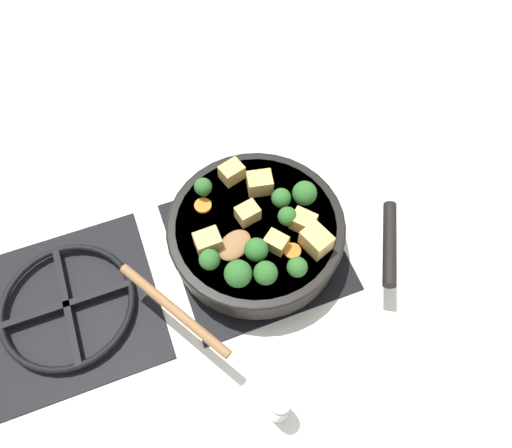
{
  "coord_description": "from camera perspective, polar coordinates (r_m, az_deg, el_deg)",
  "views": [
    {
      "loc": [
        -0.41,
        0.16,
        0.86
      ],
      "look_at": [
        0.0,
        0.0,
        0.09
      ],
      "focal_mm": 35.0,
      "sensor_mm": 36.0,
      "label": 1
    }
  ],
  "objects": [
    {
      "name": "ground_plane",
      "position": [
        0.97,
        0.0,
        -2.55
      ],
      "size": [
        2.4,
        2.4,
        0.0
      ],
      "primitive_type": "plane",
      "color": "silver"
    },
    {
      "name": "front_burner_grate",
      "position": [
        0.96,
        0.0,
        -2.22
      ],
      "size": [
        0.31,
        0.31,
        0.03
      ],
      "color": "black",
      "rests_on": "ground_plane"
    },
    {
      "name": "rear_burner_grate",
      "position": [
        0.97,
        -20.63,
        -8.81
      ],
      "size": [
        0.31,
        0.31,
        0.03
      ],
      "color": "black",
      "rests_on": "ground_plane"
    },
    {
      "name": "skillet_pan",
      "position": [
        0.91,
        0.12,
        -0.85
      ],
      "size": [
        0.35,
        0.42,
        0.06
      ],
      "color": "black",
      "rests_on": "front_burner_grate"
    },
    {
      "name": "wooden_spoon",
      "position": [
        0.84,
        -6.29,
        -6.44
      ],
      "size": [
        0.22,
        0.24,
        0.02
      ],
      "color": "olive",
      "rests_on": "skillet_pan"
    },
    {
      "name": "tofu_cube_center_large",
      "position": [
        0.92,
        0.44,
        4.69
      ],
      "size": [
        0.04,
        0.05,
        0.04
      ],
      "primitive_type": "cube",
      "rotation": [
        0.0,
        0.0,
        4.51
      ],
      "color": "tan",
      "rests_on": "skillet_pan"
    },
    {
      "name": "tofu_cube_near_handle",
      "position": [
        0.86,
        2.32,
        -2.12
      ],
      "size": [
        0.05,
        0.05,
        0.03
      ],
      "primitive_type": "cube",
      "rotation": [
        0.0,
        0.0,
        3.8
      ],
      "color": "tan",
      "rests_on": "skillet_pan"
    },
    {
      "name": "tofu_cube_east_chunk",
      "position": [
        0.88,
        -0.96,
        1.22
      ],
      "size": [
        0.04,
        0.04,
        0.03
      ],
      "primitive_type": "cube",
      "rotation": [
        0.0,
        0.0,
        4.92
      ],
      "color": "tan",
      "rests_on": "skillet_pan"
    },
    {
      "name": "tofu_cube_west_chunk",
      "position": [
        0.86,
        6.9,
        -1.9
      ],
      "size": [
        0.06,
        0.05,
        0.04
      ],
      "primitive_type": "cube",
      "rotation": [
        0.0,
        0.0,
        3.49
      ],
      "color": "tan",
      "rests_on": "skillet_pan"
    },
    {
      "name": "tofu_cube_back_piece",
      "position": [
        0.93,
        -2.79,
        5.92
      ],
      "size": [
        0.04,
        0.05,
        0.03
      ],
      "primitive_type": "cube",
      "rotation": [
        0.0,
        0.0,
        1.86
      ],
      "color": "tan",
      "rests_on": "skillet_pan"
    },
    {
      "name": "tofu_cube_front_piece",
      "position": [
        0.88,
        5.43,
        0.27
      ],
      "size": [
        0.05,
        0.05,
        0.03
      ],
      "primitive_type": "cube",
      "rotation": [
        0.0,
        0.0,
        3.86
      ],
      "color": "tan",
      "rests_on": "skillet_pan"
    },
    {
      "name": "tofu_cube_mid_small",
      "position": [
        0.86,
        -5.52,
        -2.04
      ],
      "size": [
        0.04,
        0.04,
        0.03
      ],
      "primitive_type": "cube",
      "rotation": [
        0.0,
        0.0,
        1.6
      ],
      "color": "tan",
      "rests_on": "skillet_pan"
    },
    {
      "name": "broccoli_floret_near_spoon",
      "position": [
        0.83,
        4.73,
        -4.96
      ],
      "size": [
        0.04,
        0.04,
        0.04
      ],
      "color": "#709956",
      "rests_on": "skillet_pan"
    },
    {
      "name": "broccoli_floret_center_top",
      "position": [
        0.82,
        -2.06,
        -5.7
      ],
      "size": [
        0.05,
        0.05,
        0.05
      ],
      "color": "#709956",
      "rests_on": "skillet_pan"
    },
    {
      "name": "broccoli_floret_east_rim",
      "position": [
        0.89,
        2.9,
        2.96
      ],
      "size": [
        0.04,
        0.04,
        0.04
      ],
      "color": "#709956",
      "rests_on": "skillet_pan"
    },
    {
      "name": "broccoli_floret_west_rim",
      "position": [
        0.83,
        -5.33,
        -4.09
      ],
      "size": [
        0.04,
        0.04,
        0.04
      ],
      "color": "#709956",
      "rests_on": "skillet_pan"
    },
    {
      "name": "broccoli_floret_north_edge",
      "position": [
        0.84,
        0.03,
        -2.98
      ],
      "size": [
        0.04,
        0.04,
        0.05
      ],
      "color": "#709956",
      "rests_on": "skillet_pan"
    },
    {
      "name": "broccoli_floret_south_cluster",
      "position": [
        0.91,
        -6.06,
        4.23
      ],
      "size": [
        0.03,
        0.03,
        0.04
      ],
      "color": "#709956",
      "rests_on": "skillet_pan"
    },
    {
      "name": "broccoli_floret_mid_floret",
      "position": [
        0.82,
        1.1,
        -5.64
      ],
      "size": [
        0.04,
        0.04,
        0.05
      ],
      "color": "#709956",
      "rests_on": "skillet_pan"
    },
    {
      "name": "broccoli_floret_small_inner",
      "position": [
        0.9,
        5.57,
        3.5
      ],
      "size": [
        0.04,
        0.04,
        0.05
      ],
      "color": "#709956",
      "rests_on": "skillet_pan"
    },
    {
      "name": "broccoli_floret_tall_stem",
      "position": [
        0.87,
        3.61,
        0.86
      ],
      "size": [
        0.03,
        0.03,
        0.04
      ],
      "color": "#709956",
      "rests_on": "skillet_pan"
    },
    {
      "name": "carrot_slice_orange_thin",
      "position": [
        0.87,
        4.17,
        -3.1
      ],
      "size": [
        0.03,
        0.03,
        0.01
      ],
      "primitive_type": "cylinder",
      "color": "orange",
      "rests_on": "skillet_pan"
    },
    {
      "name": "carrot_slice_near_center",
      "position": [
        0.91,
        -6.08,
        2.12
      ],
      "size": [
        0.03,
        0.03,
        0.01
      ],
      "primitive_type": "cylinder",
      "color": "orange",
      "rests_on": "skillet_pan"
    },
    {
      "name": "salt_shaker",
      "position": [
        0.83,
        2.64,
        -20.17
      ],
      "size": [
        0.04,
        0.04,
        0.09
      ],
      "color": "white",
      "rests_on": "ground_plane"
    }
  ]
}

